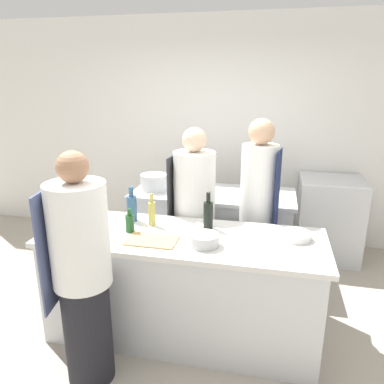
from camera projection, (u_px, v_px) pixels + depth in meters
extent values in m
plane|color=#A89E8E|center=(183.00, 331.00, 3.18)|extent=(16.00, 16.00, 0.00)
cube|color=silver|center=(223.00, 132.00, 4.75)|extent=(8.00, 0.06, 2.80)
cube|color=silver|center=(183.00, 287.00, 3.05)|extent=(2.13, 0.76, 0.84)
cube|color=silver|center=(182.00, 238.00, 2.92)|extent=(2.21, 0.79, 0.04)
cube|color=silver|center=(213.00, 232.00, 4.15)|extent=(1.66, 0.70, 0.84)
cube|color=silver|center=(213.00, 194.00, 4.02)|extent=(1.73, 0.73, 0.04)
cube|color=silver|center=(328.00, 218.00, 4.39)|extent=(0.71, 0.65, 0.96)
cube|color=black|center=(330.00, 247.00, 4.16)|extent=(0.56, 0.01, 0.33)
cube|color=black|center=(337.00, 190.00, 3.96)|extent=(0.60, 0.01, 0.06)
cylinder|color=black|center=(88.00, 331.00, 2.60)|extent=(0.33, 0.33, 0.76)
cylinder|color=white|center=(79.00, 235.00, 2.39)|extent=(0.38, 0.38, 0.69)
cube|color=#4C567F|center=(51.00, 248.00, 2.43)|extent=(0.07, 0.36, 0.80)
sphere|color=#9E7051|center=(72.00, 167.00, 2.25)|extent=(0.20, 0.20, 0.20)
cylinder|color=black|center=(255.00, 259.00, 3.59)|extent=(0.28, 0.28, 0.80)
cylinder|color=white|center=(259.00, 184.00, 3.37)|extent=(0.33, 0.33, 0.71)
cube|color=#19234C|center=(277.00, 196.00, 3.34)|extent=(0.05, 0.31, 0.83)
sphere|color=tan|center=(262.00, 132.00, 3.23)|extent=(0.23, 0.23, 0.23)
cylinder|color=black|center=(194.00, 259.00, 3.63)|extent=(0.33, 0.33, 0.76)
cylinder|color=silver|center=(194.00, 188.00, 3.42)|extent=(0.38, 0.38, 0.67)
cube|color=#2D2D33|center=(174.00, 196.00, 3.50)|extent=(0.03, 0.37, 0.79)
sphere|color=beige|center=(194.00, 140.00, 3.29)|extent=(0.22, 0.22, 0.22)
cylinder|color=silver|center=(57.00, 223.00, 2.96)|extent=(0.06, 0.06, 0.16)
cylinder|color=silver|center=(55.00, 210.00, 2.93)|extent=(0.03, 0.03, 0.06)
cylinder|color=#19471E|center=(130.00, 224.00, 2.97)|extent=(0.07, 0.07, 0.14)
cylinder|color=#19471E|center=(129.00, 212.00, 2.94)|extent=(0.03, 0.03, 0.05)
cylinder|color=#2D5175|center=(132.00, 209.00, 3.19)|extent=(0.09, 0.09, 0.22)
cylinder|color=#2D5175|center=(131.00, 192.00, 3.15)|extent=(0.04, 0.04, 0.08)
cylinder|color=black|center=(208.00, 215.00, 3.03)|extent=(0.08, 0.08, 0.22)
cylinder|color=black|center=(208.00, 197.00, 2.98)|extent=(0.03, 0.03, 0.09)
cylinder|color=#B2A84C|center=(152.00, 214.00, 3.10)|extent=(0.06, 0.06, 0.20)
cylinder|color=#B2A84C|center=(151.00, 198.00, 3.06)|extent=(0.03, 0.03, 0.08)
cylinder|color=#5B2319|center=(77.00, 224.00, 2.93)|extent=(0.09, 0.09, 0.16)
cylinder|color=#5B2319|center=(76.00, 210.00, 2.90)|extent=(0.04, 0.04, 0.06)
cylinder|color=#B7BABC|center=(204.00, 240.00, 2.73)|extent=(0.22, 0.22, 0.09)
cylinder|color=white|center=(295.00, 236.00, 2.85)|extent=(0.23, 0.23, 0.05)
cylinder|color=white|center=(84.00, 219.00, 3.12)|extent=(0.10, 0.10, 0.10)
cube|color=tan|center=(152.00, 240.00, 2.82)|extent=(0.38, 0.24, 0.01)
cylinder|color=silver|center=(154.00, 182.00, 4.08)|extent=(0.29, 0.29, 0.17)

